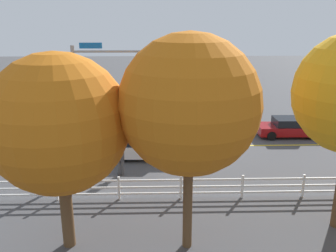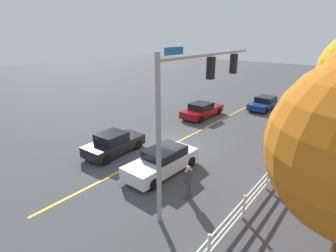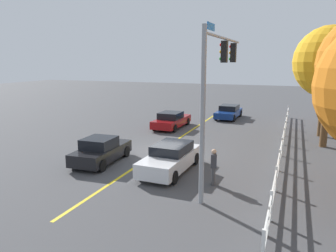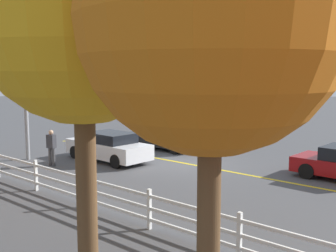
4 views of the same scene
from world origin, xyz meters
name	(u,v)px [view 2 (image 2 of 4)]	position (x,y,z in m)	size (l,w,h in m)	color
ground_plane	(171,145)	(0.00, 0.00, 0.00)	(120.00, 120.00, 0.00)	#444447
lane_center_stripe	(201,130)	(-4.00, 0.00, 0.00)	(28.00, 0.16, 0.01)	gold
signal_assembly	(194,96)	(4.19, 4.48, 4.95)	(7.45, 0.38, 7.02)	gray
car_0	(265,103)	(-13.52, 1.73, 0.63)	(4.65, 2.07, 1.29)	navy
car_1	(163,161)	(3.31, 1.98, 0.70)	(4.76, 2.00, 1.42)	silver
car_2	(114,143)	(3.37, -2.14, 0.68)	(4.21, 1.99, 1.45)	black
car_3	(202,110)	(-7.09, -1.89, 0.65)	(4.81, 2.04, 1.36)	maroon
pedestrian	(188,180)	(4.42, 4.48, 0.93)	(0.45, 0.34, 1.69)	#3F3F42
white_rail_fence	(292,150)	(-3.00, 7.19, 0.60)	(26.10, 0.10, 1.15)	white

